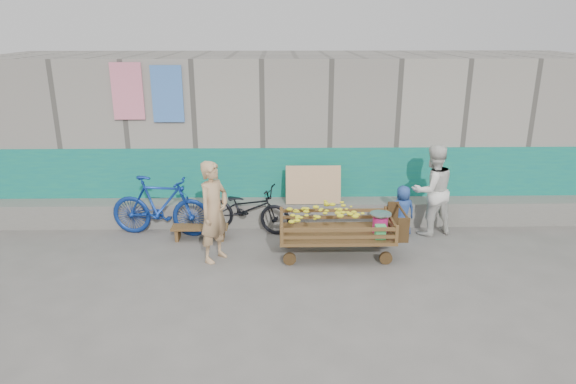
{
  "coord_description": "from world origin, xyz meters",
  "views": [
    {
      "loc": [
        -0.34,
        -6.67,
        3.58
      ],
      "look_at": [
        -0.18,
        1.2,
        1.0
      ],
      "focal_mm": 32.0,
      "sensor_mm": 36.0,
      "label": 1
    }
  ],
  "objects_px": {
    "child": "(402,211)",
    "banana_cart": "(334,223)",
    "bench": "(200,230)",
    "vendor_man": "(214,212)",
    "woman": "(432,190)",
    "bicycle_dark": "(247,208)",
    "bicycle_blue": "(161,206)"
  },
  "relations": [
    {
      "from": "bicycle_dark",
      "to": "vendor_man",
      "type": "bearing_deg",
      "value": 176.95
    },
    {
      "from": "vendor_man",
      "to": "woman",
      "type": "relative_size",
      "value": 0.99
    },
    {
      "from": "banana_cart",
      "to": "bicycle_dark",
      "type": "height_order",
      "value": "bicycle_dark"
    },
    {
      "from": "banana_cart",
      "to": "bicycle_blue",
      "type": "bearing_deg",
      "value": 162.62
    },
    {
      "from": "child",
      "to": "bicycle_dark",
      "type": "relative_size",
      "value": 0.56
    },
    {
      "from": "woman",
      "to": "child",
      "type": "height_order",
      "value": "woman"
    },
    {
      "from": "vendor_man",
      "to": "bicycle_blue",
      "type": "distance_m",
      "value": 1.5
    },
    {
      "from": "bench",
      "to": "child",
      "type": "xyz_separation_m",
      "value": [
        3.55,
        0.1,
        0.28
      ]
    },
    {
      "from": "bicycle_blue",
      "to": "vendor_man",
      "type": "bearing_deg",
      "value": -125.3
    },
    {
      "from": "bench",
      "to": "bicycle_blue",
      "type": "xyz_separation_m",
      "value": [
        -0.7,
        0.22,
        0.36
      ]
    },
    {
      "from": "vendor_man",
      "to": "child",
      "type": "height_order",
      "value": "vendor_man"
    },
    {
      "from": "vendor_man",
      "to": "bicycle_dark",
      "type": "distance_m",
      "value": 1.31
    },
    {
      "from": "bench",
      "to": "bicycle_dark",
      "type": "height_order",
      "value": "bicycle_dark"
    },
    {
      "from": "child",
      "to": "bicycle_dark",
      "type": "bearing_deg",
      "value": -13.78
    },
    {
      "from": "banana_cart",
      "to": "bench",
      "type": "relative_size",
      "value": 2.04
    },
    {
      "from": "banana_cart",
      "to": "bench",
      "type": "bearing_deg",
      "value": 162.58
    },
    {
      "from": "banana_cart",
      "to": "child",
      "type": "height_order",
      "value": "child"
    },
    {
      "from": "vendor_man",
      "to": "bicycle_blue",
      "type": "xyz_separation_m",
      "value": [
        -1.07,
        1.02,
        -0.27
      ]
    },
    {
      "from": "bench",
      "to": "bicycle_dark",
      "type": "relative_size",
      "value": 0.59
    },
    {
      "from": "bicycle_dark",
      "to": "bicycle_blue",
      "type": "height_order",
      "value": "bicycle_blue"
    },
    {
      "from": "child",
      "to": "banana_cart",
      "type": "bearing_deg",
      "value": 24.01
    },
    {
      "from": "woman",
      "to": "bicycle_dark",
      "type": "distance_m",
      "value": 3.29
    },
    {
      "from": "vendor_man",
      "to": "woman",
      "type": "height_order",
      "value": "woman"
    },
    {
      "from": "bicycle_blue",
      "to": "child",
      "type": "bearing_deg",
      "value": -82.94
    },
    {
      "from": "bench",
      "to": "woman",
      "type": "distance_m",
      "value": 4.12
    },
    {
      "from": "bench",
      "to": "vendor_man",
      "type": "height_order",
      "value": "vendor_man"
    },
    {
      "from": "bench",
      "to": "bicycle_blue",
      "type": "bearing_deg",
      "value": 162.77
    },
    {
      "from": "banana_cart",
      "to": "child",
      "type": "distance_m",
      "value": 1.53
    },
    {
      "from": "bench",
      "to": "vendor_man",
      "type": "relative_size",
      "value": 0.6
    },
    {
      "from": "vendor_man",
      "to": "child",
      "type": "xyz_separation_m",
      "value": [
        3.18,
        0.91,
        -0.35
      ]
    },
    {
      "from": "child",
      "to": "vendor_man",
      "type": "bearing_deg",
      "value": 7.78
    },
    {
      "from": "vendor_man",
      "to": "woman",
      "type": "bearing_deg",
      "value": -42.16
    }
  ]
}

